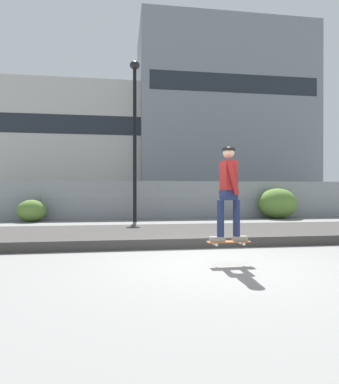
{
  "coord_description": "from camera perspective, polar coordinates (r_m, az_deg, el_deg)",
  "views": [
    {
      "loc": [
        -1.71,
        -5.76,
        1.37
      ],
      "look_at": [
        -0.06,
        5.69,
        1.33
      ],
      "focal_mm": 30.15,
      "sensor_mm": 36.0,
      "label": 1
    }
  ],
  "objects": [
    {
      "name": "street_lamp",
      "position": [
        14.67,
        -6.17,
        12.13
      ],
      "size": [
        0.44,
        0.44,
        7.12
      ],
      "color": "black",
      "rests_on": "ground_plane"
    },
    {
      "name": "ground_plane",
      "position": [
        6.16,
        8.31,
        -12.63
      ],
      "size": [
        120.0,
        120.0,
        0.0
      ],
      "primitive_type": "plane",
      "color": "slate"
    },
    {
      "name": "parked_car_mid",
      "position": [
        18.46,
        -2.59,
        -1.44
      ],
      "size": [
        4.51,
        2.18,
        1.66
      ],
      "color": "#474C54",
      "rests_on": "ground_plane"
    },
    {
      "name": "office_block",
      "position": [
        51.21,
        9.22,
        12.95
      ],
      "size": [
        25.19,
        12.91,
        25.33
      ],
      "color": "slate",
      "rests_on": "ground_plane"
    },
    {
      "name": "skater",
      "position": [
        6.04,
        10.4,
        0.76
      ],
      "size": [
        0.72,
        0.58,
        1.74
      ],
      "color": "gray",
      "rests_on": "skateboard"
    },
    {
      "name": "skateboard",
      "position": [
        6.11,
        10.4,
        -8.69
      ],
      "size": [
        0.8,
        0.22,
        0.07
      ],
      "color": "#9E5B33"
    },
    {
      "name": "library_building",
      "position": [
        51.38,
        -15.63,
        7.71
      ],
      "size": [
        24.39,
        14.55,
        16.16
      ],
      "color": "#B2AFA8",
      "rests_on": "ground_plane"
    },
    {
      "name": "chain_fence",
      "position": [
        15.64,
        -1.9,
        -1.4
      ],
      "size": [
        21.73,
        0.06,
        1.85
      ],
      "color": "gray",
      "rests_on": "ground_plane"
    },
    {
      "name": "parked_car_far",
      "position": [
        19.87,
        17.76,
        -1.34
      ],
      "size": [
        4.46,
        2.06,
        1.66
      ],
      "color": "#B7BABF",
      "rests_on": "ground_plane"
    },
    {
      "name": "shrub_center",
      "position": [
        16.88,
        18.57,
        -1.92
      ],
      "size": [
        1.93,
        1.58,
        1.49
      ],
      "color": "#567A33",
      "rests_on": "ground_plane"
    },
    {
      "name": "gravel_berm",
      "position": [
        9.38,
        2.41,
        -7.45
      ],
      "size": [
        12.84,
        3.39,
        0.24
      ],
      "primitive_type": "cube",
      "color": "#3D3A38",
      "rests_on": "ground_plane"
    },
    {
      "name": "shrub_left",
      "position": [
        15.52,
        -23.18,
        -3.07
      ],
      "size": [
        1.26,
        1.03,
        0.98
      ],
      "color": "#567A33",
      "rests_on": "ground_plane"
    },
    {
      "name": "parked_car_near",
      "position": [
        18.71,
        -21.38,
        -1.44
      ],
      "size": [
        4.44,
        2.02,
        1.66
      ],
      "color": "silver",
      "rests_on": "ground_plane"
    }
  ]
}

